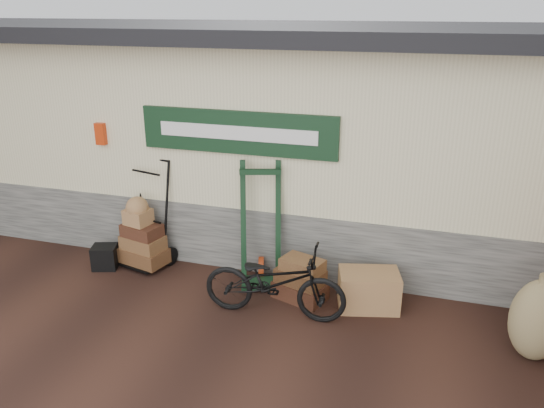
% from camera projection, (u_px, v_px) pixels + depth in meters
% --- Properties ---
extents(ground, '(80.00, 80.00, 0.00)m').
position_uv_depth(ground, '(237.00, 309.00, 6.43)').
color(ground, black).
rests_on(ground, ground).
extents(station_building, '(14.40, 4.10, 3.20)m').
position_uv_depth(station_building, '(294.00, 130.00, 8.31)').
color(station_building, '#4C4C47').
rests_on(station_building, ground).
extents(porter_trolley, '(0.88, 0.74, 1.53)m').
position_uv_depth(porter_trolley, '(149.00, 212.00, 7.35)').
color(porter_trolley, black).
rests_on(porter_trolley, ground).
extents(green_barrow, '(0.71, 0.65, 1.62)m').
position_uv_depth(green_barrow, '(261.00, 225.00, 6.82)').
color(green_barrow, black).
rests_on(green_barrow, ground).
extents(suitcase_stack, '(0.72, 0.58, 0.56)m').
position_uv_depth(suitcase_stack, '(300.00, 278.00, 6.58)').
color(suitcase_stack, '#3B2313').
rests_on(suitcase_stack, ground).
extents(wicker_hamper, '(0.80, 0.62, 0.46)m').
position_uv_depth(wicker_hamper, '(369.00, 290.00, 6.40)').
color(wicker_hamper, brown).
rests_on(wicker_hamper, ground).
extents(black_trunk, '(0.40, 0.37, 0.33)m').
position_uv_depth(black_trunk, '(105.00, 257.00, 7.39)').
color(black_trunk, black).
rests_on(black_trunk, ground).
extents(bicycle, '(0.68, 1.72, 0.98)m').
position_uv_depth(bicycle, '(275.00, 278.00, 6.14)').
color(bicycle, black).
rests_on(bicycle, ground).
extents(burlap_sack_left, '(0.57, 0.48, 0.91)m').
position_uv_depth(burlap_sack_left, '(538.00, 320.00, 5.39)').
color(burlap_sack_left, olive).
rests_on(burlap_sack_left, ground).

